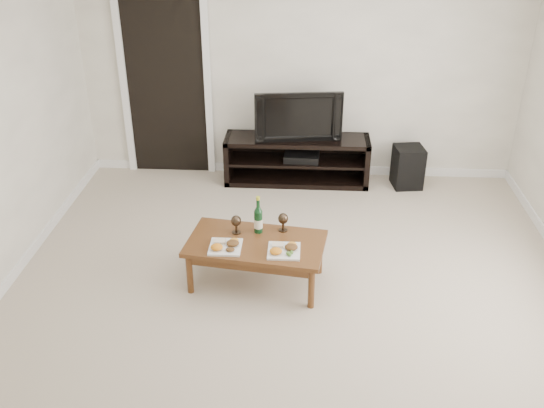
{
  "coord_description": "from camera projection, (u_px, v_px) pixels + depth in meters",
  "views": [
    {
      "loc": [
        0.09,
        -3.99,
        3.16
      ],
      "look_at": [
        -0.19,
        0.6,
        0.7
      ],
      "focal_mm": 40.0,
      "sensor_mm": 36.0,
      "label": 1
    }
  ],
  "objects": [
    {
      "name": "av_receiver",
      "position": [
        302.0,
        156.0,
        7.03
      ],
      "size": [
        0.41,
        0.32,
        0.08
      ],
      "primitive_type": "cube",
      "rotation": [
        0.0,
        0.0,
        -0.05
      ],
      "color": "black",
      "rests_on": "media_console"
    },
    {
      "name": "goblet_left",
      "position": [
        236.0,
        224.0,
        5.29
      ],
      "size": [
        0.09,
        0.09,
        0.17
      ],
      "primitive_type": null,
      "color": "#372A1E",
      "rests_on": "coffee_table"
    },
    {
      "name": "television",
      "position": [
        298.0,
        115.0,
        6.81
      ],
      "size": [
        0.99,
        0.26,
        0.57
      ],
      "primitive_type": "imported",
      "rotation": [
        0.0,
        0.0,
        0.13
      ],
      "color": "black",
      "rests_on": "media_console"
    },
    {
      "name": "wine_bottle",
      "position": [
        258.0,
        215.0,
        5.26
      ],
      "size": [
        0.07,
        0.07,
        0.35
      ],
      "primitive_type": "cylinder",
      "color": "#0E3517",
      "rests_on": "coffee_table"
    },
    {
      "name": "plate_left",
      "position": [
        225.0,
        245.0,
        5.09
      ],
      "size": [
        0.27,
        0.27,
        0.07
      ],
      "primitive_type": "cube",
      "color": "white",
      "rests_on": "coffee_table"
    },
    {
      "name": "coffee_table",
      "position": [
        256.0,
        262.0,
        5.3
      ],
      "size": [
        1.25,
        0.8,
        0.42
      ],
      "primitive_type": "cube",
      "rotation": [
        0.0,
        0.0,
        -0.14
      ],
      "color": "brown",
      "rests_on": "ground"
    },
    {
      "name": "subwoofer",
      "position": [
        408.0,
        167.0,
        6.98
      ],
      "size": [
        0.36,
        0.36,
        0.48
      ],
      "primitive_type": "cube",
      "rotation": [
        0.0,
        0.0,
        0.14
      ],
      "color": "black",
      "rests_on": "ground"
    },
    {
      "name": "media_console",
      "position": [
        297.0,
        160.0,
        7.07
      ],
      "size": [
        1.67,
        0.45,
        0.55
      ],
      "primitive_type": "cube",
      "color": "black",
      "rests_on": "ground"
    },
    {
      "name": "doorway",
      "position": [
        166.0,
        89.0,
        7.01
      ],
      "size": [
        0.9,
        0.02,
        2.05
      ],
      "primitive_type": "cube",
      "color": "black",
      "rests_on": "ground"
    },
    {
      "name": "plate_right",
      "position": [
        284.0,
        248.0,
        5.04
      ],
      "size": [
        0.27,
        0.27,
        0.07
      ],
      "primitive_type": "cube",
      "color": "white",
      "rests_on": "coffee_table"
    },
    {
      "name": "floor",
      "position": [
        291.0,
        313.0,
        5.0
      ],
      "size": [
        5.5,
        5.5,
        0.0
      ],
      "primitive_type": "plane",
      "color": "beige",
      "rests_on": "ground"
    },
    {
      "name": "back_wall",
      "position": [
        301.0,
        67.0,
        6.83
      ],
      "size": [
        5.0,
        0.04,
        2.6
      ],
      "primitive_type": "cube",
      "color": "white",
      "rests_on": "ground"
    },
    {
      "name": "goblet_right",
      "position": [
        283.0,
        222.0,
        5.32
      ],
      "size": [
        0.09,
        0.09,
        0.17
      ],
      "primitive_type": null,
      "color": "#372A1E",
      "rests_on": "coffee_table"
    }
  ]
}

